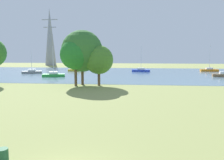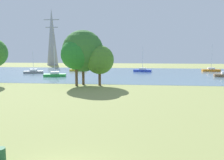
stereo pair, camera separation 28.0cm
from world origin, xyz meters
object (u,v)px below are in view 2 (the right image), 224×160
Objects in this scene: litter_bin at (0,156)px; sailboat_yellow at (78,70)px; sailboat_green at (55,75)px; sailboat_gray at (34,72)px; tree_west_near at (83,51)px; tree_east_far at (100,60)px; electricity_pylon at (52,37)px; tree_east_near at (76,55)px; sailboat_blue at (142,70)px; sailboat_orange at (211,70)px.

sailboat_yellow is at bearing 100.51° from litter_bin.
sailboat_gray is (-8.17, 7.01, -0.01)m from sailboat_green.
sailboat_gray is 12.49m from sailboat_yellow.
sailboat_green is 0.97× the size of sailboat_yellow.
sailboat_green is at bearing -95.29° from sailboat_yellow.
sailboat_gray is 25.78m from tree_west_near.
electricity_pylon is (-28.40, 54.88, 7.19)m from tree_east_far.
tree_east_far is at bearing 88.85° from litter_bin.
sailboat_yellow reaches higher than sailboat_green.
litter_bin is 27.48m from tree_east_far.
sailboat_yellow is (-10.10, 54.42, 0.06)m from litter_bin.
sailboat_green is 0.90× the size of tree_east_near.
electricity_pylon is at bearing 122.70° from sailboat_yellow.
electricity_pylon reaches higher than tree_east_near.
sailboat_blue is 0.76× the size of tree_west_near.
tree_east_far is at bearing -131.37° from sailboat_orange.
sailboat_yellow is 0.31× the size of electricity_pylon.
tree_east_far is at bearing -62.63° from electricity_pylon.
sailboat_gray is 28.11m from tree_east_far.
sailboat_blue is (8.00, 54.20, 0.06)m from litter_bin.
sailboat_gray is at bearing -164.24° from sailboat_blue.
electricity_pylon is (-25.48, 54.11, 5.78)m from tree_west_near.
tree_west_near reaches higher than sailboat_orange.
tree_east_near reaches higher than sailboat_green.
sailboat_blue is 0.99× the size of sailboat_yellow.
sailboat_orange reaches higher than sailboat_yellow.
electricity_pylon is (-35.86, 27.89, 10.93)m from sailboat_blue.
sailboat_blue is at bearing -0.70° from sailboat_yellow.
sailboat_yellow reaches higher than sailboat_blue.
sailboat_orange is 1.15× the size of tree_east_far.
tree_east_far is (-26.50, -30.09, 3.73)m from sailboat_orange.
litter_bin is 87.38m from electricity_pylon.
tree_east_far is at bearing -68.64° from sailboat_yellow.
tree_west_near is (17.28, -18.41, 5.17)m from sailboat_gray.
sailboat_blue is at bearing 74.55° from tree_east_far.
sailboat_blue is 28.66m from tree_west_near.
tree_east_far is (20.21, -19.18, 3.75)m from sailboat_gray.
electricity_pylon is (-16.37, 42.70, 10.93)m from sailboat_green.
sailboat_gray is (-46.71, -10.91, -0.02)m from sailboat_orange.
tree_east_near is 0.83× the size of tree_west_near.
tree_west_near is at bearing -111.59° from sailboat_blue.
sailboat_gray is at bearing -140.00° from sailboat_yellow.
sailboat_gray is at bearing 129.69° from tree_east_near.
tree_east_far reaches higher than sailboat_gray.
tree_west_near is at bearing -64.78° from electricity_pylon.
sailboat_gray is 0.80× the size of sailboat_yellow.
litter_bin is at bearing -115.27° from sailboat_orange.
sailboat_green reaches higher than tree_east_far.
sailboat_orange reaches higher than tree_east_near.
electricity_pylon reaches higher than tree_east_far.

